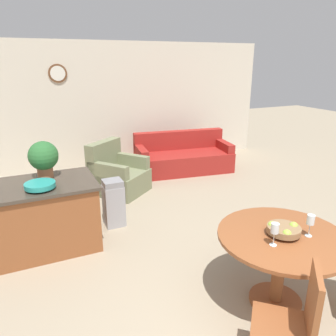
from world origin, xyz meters
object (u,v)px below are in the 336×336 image
object	(u,v)px
trash_bin	(114,203)
couch	(183,158)
dining_table	(281,251)
potted_plant	(43,157)
kitchen_island	(41,216)
armchair	(117,176)
fruit_bowl	(284,230)
teal_bowl	(40,185)
wine_glass_left	(275,229)
dining_chair_near_left	(293,321)
wine_glass_right	(311,221)

from	to	relation	value
trash_bin	couch	distance (m)	2.73
couch	dining_table	bearing A→B (deg)	-95.99
potted_plant	trash_bin	xyz separation A→B (m)	(0.87, 0.02, -0.80)
kitchen_island	armchair	size ratio (longest dim) A/B	1.18
fruit_bowl	couch	xyz separation A→B (m)	(1.03, 4.07, -0.54)
teal_bowl	trash_bin	bearing A→B (deg)	23.47
kitchen_island	trash_bin	bearing A→B (deg)	12.72
fruit_bowl	teal_bowl	distance (m)	2.71
wine_glass_left	armchair	world-z (taller)	wine_glass_left
trash_bin	fruit_bowl	bearing A→B (deg)	-65.74
dining_table	dining_chair_near_left	world-z (taller)	dining_chair_near_left
wine_glass_right	kitchen_island	size ratio (longest dim) A/B	0.15
fruit_bowl	armchair	xyz separation A→B (m)	(-0.61, 3.49, -0.51)
teal_bowl	potted_plant	bearing A→B (deg)	76.53
wine_glass_right	teal_bowl	xyz separation A→B (m)	(-2.19, 1.95, 0.01)
wine_glass_right	kitchen_island	world-z (taller)	wine_glass_right
wine_glass_right	couch	size ratio (longest dim) A/B	0.10
wine_glass_left	trash_bin	distance (m)	2.56
wine_glass_right	teal_bowl	size ratio (longest dim) A/B	0.61
fruit_bowl	dining_chair_near_left	bearing A→B (deg)	-126.74
fruit_bowl	wine_glass_left	bearing A→B (deg)	-154.86
teal_bowl	trash_bin	xyz separation A→B (m)	(0.97, 0.42, -0.59)
couch	wine_glass_left	bearing A→B (deg)	-98.34
potted_plant	couch	world-z (taller)	potted_plant
potted_plant	dining_table	bearing A→B (deg)	-49.85
dining_chair_near_left	armchair	bearing A→B (deg)	43.48
wine_glass_right	dining_table	bearing A→B (deg)	151.29
fruit_bowl	wine_glass_left	distance (m)	0.25
dining_chair_near_left	wine_glass_left	distance (m)	0.76
kitchen_island	trash_bin	size ratio (longest dim) A/B	2.00
teal_bowl	kitchen_island	bearing A→B (deg)	99.40
teal_bowl	trash_bin	world-z (taller)	teal_bowl
wine_glass_left	couch	distance (m)	4.39
wine_glass_right	trash_bin	bearing A→B (deg)	117.28
dining_table	wine_glass_left	size ratio (longest dim) A/B	5.65
dining_table	armchair	xyz separation A→B (m)	(-0.61, 3.49, -0.28)
dining_chair_near_left	teal_bowl	size ratio (longest dim) A/B	2.77
fruit_bowl	wine_glass_left	world-z (taller)	wine_glass_left
wine_glass_right	kitchen_island	bearing A→B (deg)	136.01
dining_table	potted_plant	size ratio (longest dim) A/B	2.57
teal_bowl	armchair	distance (m)	2.24
wine_glass_right	potted_plant	distance (m)	3.16
fruit_bowl	trash_bin	world-z (taller)	fruit_bowl
potted_plant	armchair	bearing A→B (deg)	44.11
kitchen_island	dining_table	bearing A→B (deg)	-45.20
fruit_bowl	wine_glass_left	size ratio (longest dim) A/B	1.44
dining_table	wine_glass_right	size ratio (longest dim) A/B	5.65
kitchen_island	trash_bin	xyz separation A→B (m)	(1.00, 0.23, -0.10)
wine_glass_right	kitchen_island	distance (m)	3.12
potted_plant	couch	bearing A→B (deg)	31.97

